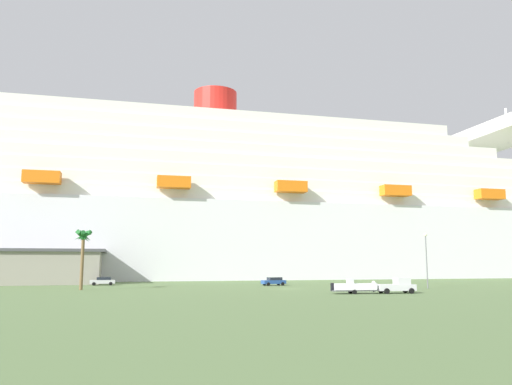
% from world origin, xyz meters
% --- Properties ---
extents(ground_plane, '(600.00, 600.00, 0.00)m').
position_xyz_m(ground_plane, '(0.00, 30.00, 0.00)').
color(ground_plane, '#567042').
extents(cruise_ship, '(252.64, 40.50, 60.66)m').
position_xyz_m(cruise_ship, '(24.69, 55.81, 18.11)').
color(cruise_ship, white).
rests_on(cruise_ship, ground_plane).
extents(pickup_truck, '(5.73, 2.61, 2.20)m').
position_xyz_m(pickup_truck, '(11.68, -15.03, 1.04)').
color(pickup_truck, silver).
rests_on(pickup_truck, ground_plane).
extents(small_boat_on_trailer, '(8.60, 2.26, 2.15)m').
position_xyz_m(small_boat_on_trailer, '(5.83, -14.61, 0.96)').
color(small_boat_on_trailer, '#595960').
rests_on(small_boat_on_trailer, ground_plane).
extents(palm_tree, '(3.07, 3.11, 9.90)m').
position_xyz_m(palm_tree, '(-34.18, 4.51, 7.90)').
color(palm_tree, brown).
rests_on(palm_tree, ground_plane).
extents(street_lamp, '(0.56, 0.56, 9.49)m').
position_xyz_m(street_lamp, '(23.50, -4.10, 6.04)').
color(street_lamp, slate).
rests_on(street_lamp, ground_plane).
extents(parked_car_silver_sedan, '(4.81, 2.29, 1.58)m').
position_xyz_m(parked_car_silver_sedan, '(-31.93, 20.94, 0.84)').
color(parked_car_silver_sedan, silver).
rests_on(parked_car_silver_sedan, ground_plane).
extents(parked_car_blue_suv, '(4.89, 2.70, 1.58)m').
position_xyz_m(parked_car_blue_suv, '(0.47, 12.35, 0.83)').
color(parked_car_blue_suv, '#264C99').
rests_on(parked_car_blue_suv, ground_plane).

